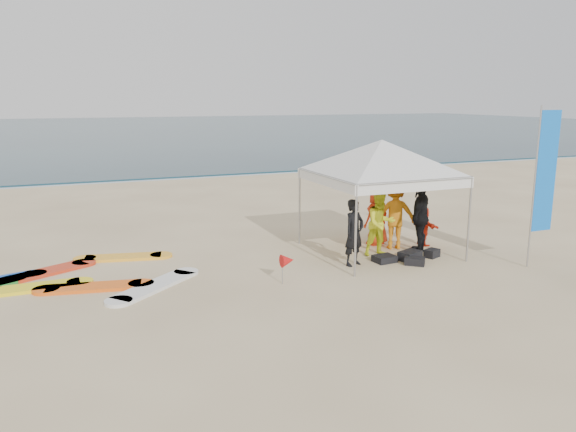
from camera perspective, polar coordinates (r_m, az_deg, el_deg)
The scene contains 14 objects.
ground at distance 11.13m, azimuth 7.47°, elevation -8.46°, with size 120.00×120.00×0.00m, color beige.
ocean at distance 69.32m, azimuth -18.18°, elevation 8.26°, with size 160.00×84.00×0.08m, color #0C2633.
shoreline_foam at distance 27.98m, azimuth -11.35°, elevation 3.83°, with size 160.00×1.20×0.01m, color silver.
person_black_a at distance 13.12m, azimuth 6.74°, elevation -1.69°, with size 0.57×0.37×1.56m, color black.
person_yellow at distance 14.02m, azimuth 9.37°, elevation -0.76°, with size 0.79×0.61×1.62m, color yellow.
person_orange_a at distance 14.73m, azimuth 10.80°, elevation 0.19°, with size 1.17×0.67×1.82m, color orange.
person_black_b at distance 14.45m, azimuth 13.29°, elevation -0.07°, with size 1.09×0.45×1.85m, color black.
person_orange_b at distance 15.05m, azimuth 9.05°, elevation -0.01°, with size 0.76×0.49×1.55m, color red.
person_seated at distance 15.31m, azimuth 13.63°, elevation -1.00°, with size 0.95×0.30×1.03m, color red.
canopy_tent at distance 14.02m, azimuth 9.52°, elevation 7.61°, with size 4.32×4.32×3.26m.
feather_flag at distance 13.99m, azimuth 24.62°, elevation 3.96°, with size 0.62×0.04×3.69m.
marker_pennant at distance 11.84m, azimuth -0.04°, elevation -4.56°, with size 0.28×0.28×0.64m.
gear_pile at distance 13.82m, azimuth 12.06°, elevation -4.11°, with size 1.79×0.96×0.22m.
surfboard_spread at distance 12.99m, azimuth -22.85°, elevation -6.14°, with size 5.67×3.77×0.07m.
Camera 1 is at (-5.25, -9.01, 3.87)m, focal length 35.00 mm.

